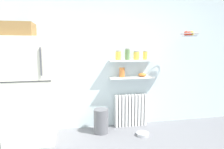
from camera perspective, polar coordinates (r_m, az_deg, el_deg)
back_wall at (r=3.79m, az=2.04°, el=4.76°), size 7.04×0.10×2.60m
refrigerator at (r=3.43m, az=-22.46°, el=-3.33°), size 0.75×0.69×1.87m
radiator at (r=3.90m, az=5.33°, el=-10.05°), size 0.61×0.12×0.61m
wall_shelf_lower at (r=3.73m, az=5.58°, el=-0.87°), size 0.82×0.22×0.02m
wall_shelf_upper at (r=3.69m, az=5.65°, el=3.97°), size 0.82×0.22×0.02m
storage_jar_0 at (r=3.62m, az=1.77°, el=5.48°), size 0.10×0.10×0.17m
storage_jar_1 at (r=3.66m, az=4.39°, el=5.77°), size 0.08×0.08×0.21m
storage_jar_2 at (r=3.71m, az=6.94°, el=5.41°), size 0.10×0.10×0.16m
storage_jar_3 at (r=3.77m, az=9.41°, el=5.43°), size 0.08×0.08×0.17m
vase at (r=3.66m, az=2.85°, el=0.60°), size 0.10×0.10×0.18m
shelf_bowl at (r=3.79m, az=8.62°, el=-0.07°), size 0.15×0.15×0.07m
trash_bin at (r=3.62m, az=-3.12°, el=-13.04°), size 0.26×0.26×0.43m
pet_food_bowl at (r=3.62m, az=8.74°, el=-16.40°), size 0.22×0.22×0.05m
hanging_fruit_basket at (r=3.83m, az=21.14°, el=10.69°), size 0.32×0.32×0.10m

